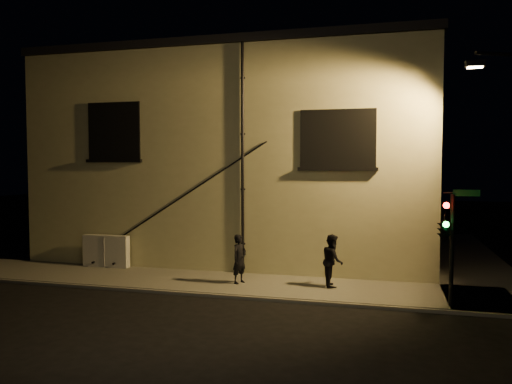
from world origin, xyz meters
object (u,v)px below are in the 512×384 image
(pedestrian_b, at_px, (332,260))
(traffic_signal, at_px, (445,228))
(pedestrian_a, at_px, (239,259))
(utility_cabinet, at_px, (106,251))

(pedestrian_b, relative_size, traffic_signal, 0.52)
(pedestrian_b, bearing_deg, pedestrian_a, 83.93)
(utility_cabinet, xyz_separation_m, pedestrian_b, (8.85, -0.92, 0.24))
(pedestrian_a, relative_size, traffic_signal, 0.50)
(utility_cabinet, height_order, pedestrian_b, pedestrian_b)
(utility_cabinet, distance_m, pedestrian_a, 5.92)
(utility_cabinet, distance_m, pedestrian_b, 8.90)
(utility_cabinet, distance_m, traffic_signal, 12.46)
(utility_cabinet, relative_size, pedestrian_a, 1.15)
(pedestrian_a, bearing_deg, traffic_signal, -75.03)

